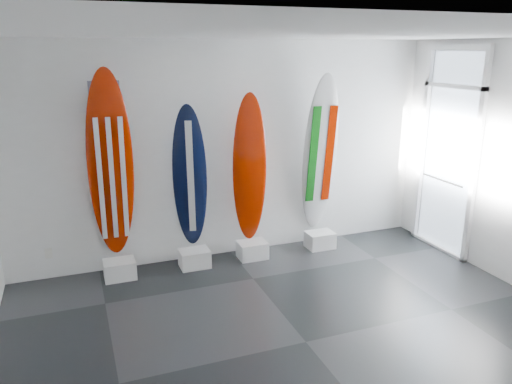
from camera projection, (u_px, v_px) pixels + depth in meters
name	position (u px, v px, depth m)	size (l,w,h in m)	color
floor	(306.00, 342.00, 5.05)	(6.00, 6.00, 0.00)	black
ceiling	(316.00, 33.00, 4.21)	(6.00, 6.00, 0.00)	white
wall_back	(229.00, 151.00, 6.88)	(6.00, 6.00, 0.00)	white
display_block_usa	(120.00, 269.00, 6.43)	(0.40, 0.30, 0.24)	white
surfboard_usa	(111.00, 167.00, 6.15)	(0.56, 0.08, 2.47)	#891300
display_block_navy	(195.00, 258.00, 6.77)	(0.40, 0.30, 0.24)	white
surfboard_navy	(190.00, 178.00, 6.55)	(0.45, 0.08, 2.00)	black
display_block_swiss	(252.00, 250.00, 7.05)	(0.40, 0.30, 0.24)	white
surfboard_swiss	(250.00, 169.00, 6.82)	(0.47, 0.08, 2.09)	#891300
display_block_italy	(320.00, 240.00, 7.42)	(0.40, 0.30, 0.24)	white
surfboard_italy	(320.00, 155.00, 7.15)	(0.53, 0.08, 2.34)	silver
wall_outlet	(49.00, 253.00, 6.35)	(0.09, 0.02, 0.13)	silver
glass_door	(448.00, 154.00, 7.06)	(0.12, 1.16, 2.85)	white
balcony	(510.00, 206.00, 7.76)	(2.80, 2.20, 1.20)	slate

